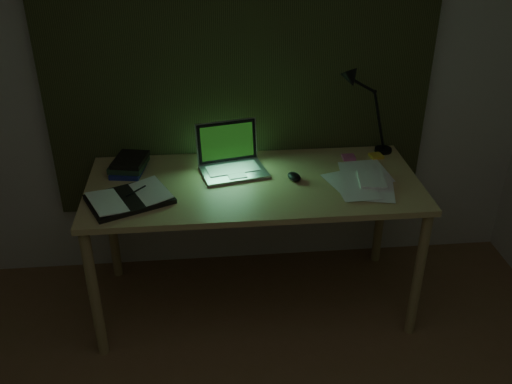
% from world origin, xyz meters
% --- Properties ---
extents(wall_back, '(3.50, 0.00, 2.50)m').
position_xyz_m(wall_back, '(0.00, 2.00, 1.25)').
color(wall_back, beige).
rests_on(wall_back, ground).
extents(curtain, '(2.20, 0.06, 2.00)m').
position_xyz_m(curtain, '(0.00, 1.96, 1.45)').
color(curtain, '#2B3018').
rests_on(curtain, wall_back).
extents(desk, '(1.78, 0.78, 0.81)m').
position_xyz_m(desk, '(0.04, 1.53, 0.41)').
color(desk, tan).
rests_on(desk, floor).
extents(laptop, '(0.42, 0.46, 0.25)m').
position_xyz_m(laptop, '(-0.06, 1.64, 0.94)').
color(laptop, '#AAAAAE').
rests_on(laptop, desk).
extents(open_textbook, '(0.48, 0.42, 0.03)m').
position_xyz_m(open_textbook, '(-0.61, 1.39, 0.83)').
color(open_textbook, white).
rests_on(open_textbook, desk).
extents(book_stack, '(0.22, 0.25, 0.09)m').
position_xyz_m(book_stack, '(-0.64, 1.72, 0.86)').
color(book_stack, white).
rests_on(book_stack, desk).
extents(loose_papers, '(0.37, 0.38, 0.02)m').
position_xyz_m(loose_papers, '(0.62, 1.49, 0.82)').
color(loose_papers, white).
rests_on(loose_papers, desk).
extents(mouse, '(0.09, 0.11, 0.04)m').
position_xyz_m(mouse, '(0.26, 1.54, 0.83)').
color(mouse, black).
rests_on(mouse, desk).
extents(sticky_yellow, '(0.08, 0.08, 0.02)m').
position_xyz_m(sticky_yellow, '(0.78, 1.77, 0.82)').
color(sticky_yellow, gold).
rests_on(sticky_yellow, desk).
extents(sticky_pink, '(0.07, 0.07, 0.02)m').
position_xyz_m(sticky_pink, '(0.61, 1.77, 0.82)').
color(sticky_pink, '#D6538F').
rests_on(sticky_pink, desk).
extents(desk_lamp, '(0.38, 0.30, 0.55)m').
position_xyz_m(desk_lamp, '(0.84, 1.84, 1.09)').
color(desk_lamp, black).
rests_on(desk_lamp, desk).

